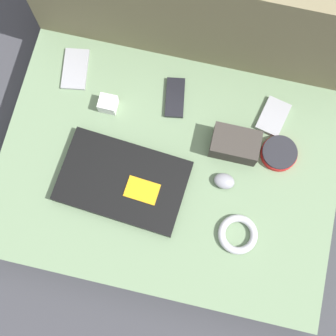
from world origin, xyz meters
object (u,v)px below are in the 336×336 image
computer_mouse (224,180)px  speaker_puck (279,153)px  charger_brick (108,104)px  camera_pouch (235,144)px  laptop (123,181)px  phone_black (75,69)px  phone_silver (273,117)px  phone_small (175,98)px

computer_mouse → speaker_puck: computer_mouse is taller
charger_brick → camera_pouch: bearing=-6.1°
laptop → phone_black: bearing=131.2°
laptop → speaker_puck: (0.41, 0.18, -0.00)m
phone_silver → computer_mouse: bearing=-102.1°
speaker_puck → camera_pouch: (-0.13, -0.01, 0.02)m
phone_small → charger_brick: charger_brick is taller
phone_black → camera_pouch: bearing=-23.7°
phone_black → camera_pouch: camera_pouch is taller
speaker_puck → phone_silver: size_ratio=0.86×
computer_mouse → camera_pouch: bearing=89.5°
phone_black → camera_pouch: (0.50, -0.13, 0.03)m
phone_black → camera_pouch: 0.52m
computer_mouse → phone_silver: bearing=68.8°
phone_small → computer_mouse: bearing=-57.5°
computer_mouse → camera_pouch: camera_pouch is taller
computer_mouse → phone_black: bearing=158.8°
laptop → phone_black: (-0.22, 0.30, -0.01)m
laptop → phone_black: laptop is taller
camera_pouch → computer_mouse: bearing=-94.3°
speaker_puck → camera_pouch: bearing=-176.0°
phone_silver → charger_brick: 0.48m
speaker_puck → camera_pouch: 0.13m
phone_silver → camera_pouch: bearing=-116.2°
computer_mouse → phone_small: computer_mouse is taller
phone_silver → phone_small: size_ratio=0.94×
charger_brick → phone_black: bearing=144.2°
phone_silver → camera_pouch: 0.15m
camera_pouch → laptop: bearing=-149.1°
computer_mouse → phone_small: bearing=135.7°
laptop → phone_small: laptop is taller
camera_pouch → phone_black: bearing=165.4°
charger_brick → phone_small: bearing=20.5°
laptop → phone_silver: size_ratio=3.01×
phone_silver → phone_small: (-0.29, -0.01, -0.00)m
laptop → computer_mouse: 0.28m
laptop → phone_small: bearing=77.4°
laptop → speaker_puck: size_ratio=3.52×
phone_small → camera_pouch: size_ratio=0.96×
phone_silver → phone_small: 0.29m
speaker_puck → charger_brick: size_ratio=2.02×
phone_small → camera_pouch: bearing=-38.4°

